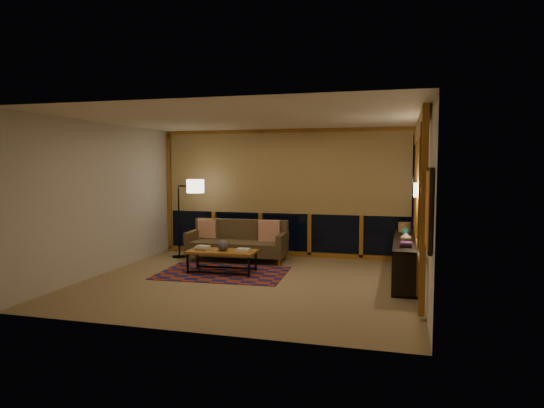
% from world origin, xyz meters
% --- Properties ---
extents(floor, '(5.50, 5.00, 0.01)m').
position_xyz_m(floor, '(0.00, 0.00, 0.00)').
color(floor, '#9D8555').
rests_on(floor, ground).
extents(ceiling, '(5.50, 5.00, 0.01)m').
position_xyz_m(ceiling, '(0.00, 0.00, 2.70)').
color(ceiling, beige).
rests_on(ceiling, walls).
extents(walls, '(5.51, 5.01, 2.70)m').
position_xyz_m(walls, '(0.00, 0.00, 1.35)').
color(walls, beige).
rests_on(walls, floor).
extents(window_wall_back, '(5.30, 0.16, 2.60)m').
position_xyz_m(window_wall_back, '(0.00, 2.43, 1.35)').
color(window_wall_back, '#945A22').
rests_on(window_wall_back, walls).
extents(window_wall_right, '(0.16, 3.70, 2.60)m').
position_xyz_m(window_wall_right, '(2.68, 0.60, 1.35)').
color(window_wall_right, '#945A22').
rests_on(window_wall_right, walls).
extents(wall_art, '(0.06, 0.74, 0.94)m').
position_xyz_m(wall_art, '(2.71, -1.85, 1.45)').
color(wall_art, '#D44A27').
rests_on(wall_art, walls).
extents(wall_sconce, '(0.12, 0.18, 0.22)m').
position_xyz_m(wall_sconce, '(2.62, 0.45, 1.55)').
color(wall_sconce, '#FFF0CC').
rests_on(wall_sconce, walls).
extents(sofa, '(2.01, 0.88, 0.81)m').
position_xyz_m(sofa, '(-0.80, 1.62, 0.40)').
color(sofa, brown).
rests_on(sofa, floor).
extents(pillow_left, '(0.40, 0.15, 0.39)m').
position_xyz_m(pillow_left, '(-1.52, 1.81, 0.60)').
color(pillow_left, '#B03A19').
rests_on(pillow_left, sofa).
extents(pillow_right, '(0.44, 0.20, 0.43)m').
position_xyz_m(pillow_right, '(-0.17, 1.81, 0.62)').
color(pillow_right, '#B03A19').
rests_on(pillow_right, sofa).
extents(area_rug, '(2.33, 1.62, 0.01)m').
position_xyz_m(area_rug, '(-0.68, 0.49, 0.01)').
color(area_rug, maroon).
rests_on(area_rug, floor).
extents(coffee_table, '(1.26, 0.62, 0.41)m').
position_xyz_m(coffee_table, '(-0.69, 0.51, 0.21)').
color(coffee_table, '#945A22').
rests_on(coffee_table, floor).
extents(book_stack_a, '(0.27, 0.23, 0.07)m').
position_xyz_m(book_stack_a, '(-1.06, 0.50, 0.45)').
color(book_stack_a, beige).
rests_on(book_stack_a, coffee_table).
extents(book_stack_b, '(0.25, 0.20, 0.05)m').
position_xyz_m(book_stack_b, '(-0.31, 0.54, 0.44)').
color(book_stack_b, beige).
rests_on(book_stack_b, coffee_table).
extents(ceramic_pot, '(0.25, 0.25, 0.20)m').
position_xyz_m(ceramic_pot, '(-0.66, 0.49, 0.51)').
color(ceramic_pot, black).
rests_on(ceramic_pot, coffee_table).
extents(floor_lamp, '(0.56, 0.38, 1.66)m').
position_xyz_m(floor_lamp, '(-2.12, 1.69, 0.83)').
color(floor_lamp, black).
rests_on(floor_lamp, floor).
extents(bookshelf, '(0.40, 2.75, 0.69)m').
position_xyz_m(bookshelf, '(2.49, 1.00, 0.34)').
color(bookshelf, black).
rests_on(bookshelf, floor).
extents(basket, '(0.26, 0.26, 0.17)m').
position_xyz_m(basket, '(2.47, 1.86, 0.77)').
color(basket, '#AE7A53').
rests_on(basket, bookshelf).
extents(teal_bowl, '(0.18, 0.18, 0.14)m').
position_xyz_m(teal_bowl, '(2.49, 1.30, 0.76)').
color(teal_bowl, '#1A7F75').
rests_on(teal_bowl, bookshelf).
extents(vase, '(0.18, 0.18, 0.18)m').
position_xyz_m(vase, '(2.49, 0.56, 0.78)').
color(vase, tan).
rests_on(vase, bookshelf).
extents(shelf_book_stack, '(0.16, 0.23, 0.07)m').
position_xyz_m(shelf_book_stack, '(2.49, 0.12, 0.72)').
color(shelf_book_stack, beige).
rests_on(shelf_book_stack, bookshelf).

